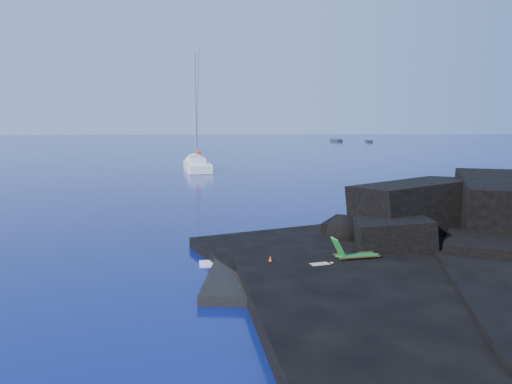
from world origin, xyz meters
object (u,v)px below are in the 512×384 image
sailboat (197,170)px  sunbather (320,266)px  distant_boat_b (369,142)px  marker_cone (270,262)px  distant_boat_a (336,141)px  deck_chair (357,249)px

sailboat → sunbather: sailboat is taller
sailboat → distant_boat_b: sailboat is taller
marker_cone → distant_boat_a: marker_cone is taller
distant_boat_b → deck_chair: bearing=-104.1°
deck_chair → distant_boat_a: bearing=67.5°
distant_boat_a → deck_chair: bearing=-117.3°
sailboat → distant_boat_a: (34.89, 82.88, 0.00)m
deck_chair → sunbather: bearing=-164.1°
deck_chair → sunbather: deck_chair is taller
deck_chair → marker_cone: size_ratio=3.58×
sunbather → marker_cone: bearing=149.8°
sailboat → marker_cone: size_ratio=28.33×
sunbather → distant_boat_b: sunbather is taller
sailboat → distant_boat_b: 89.09m
marker_cone → distant_boat_b: 125.72m
deck_chair → marker_cone: (-3.40, -0.33, -0.36)m
sailboat → distant_boat_a: 89.93m
sunbather → distant_boat_b: (35.91, 120.40, -0.54)m
deck_chair → distant_boat_b: (34.31, 119.60, -0.95)m
sunbather → marker_cone: size_ratio=3.94×
sailboat → deck_chair: sailboat is taller
marker_cone → distant_boat_a: 128.27m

